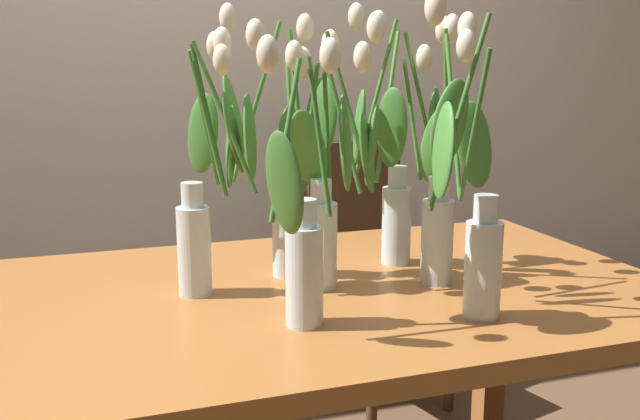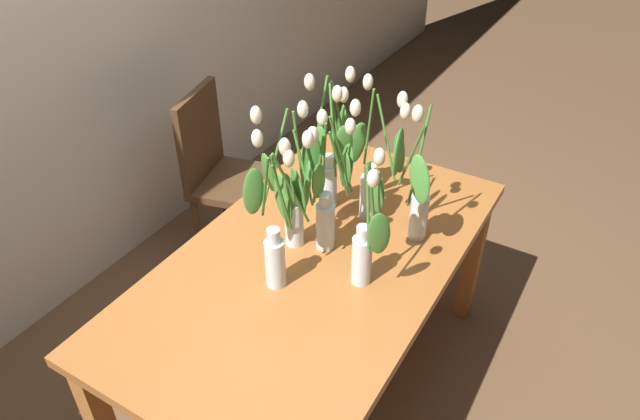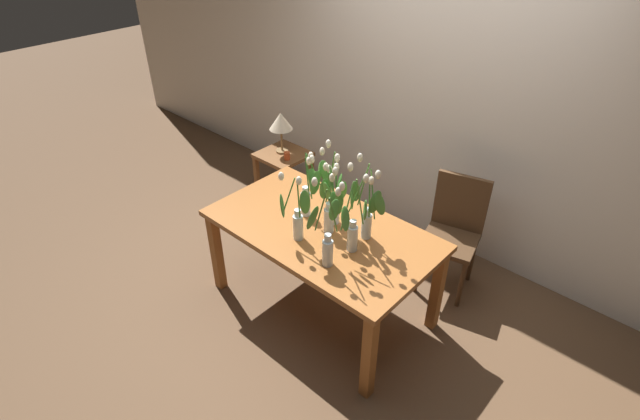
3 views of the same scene
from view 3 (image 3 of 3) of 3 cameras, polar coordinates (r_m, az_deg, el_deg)
ground_plane at (r=3.85m, az=0.16°, el=-10.98°), size 18.00×18.00×0.00m
room_wall_rear at (r=4.11m, az=13.91°, el=13.65°), size 9.00×0.10×2.70m
dining_table at (r=3.42m, az=0.18°, el=-3.28°), size 1.60×0.90×0.74m
tulip_vase_0 at (r=3.14m, az=5.39°, el=0.10°), size 0.25×0.18×0.59m
tulip_vase_1 at (r=2.96m, az=0.77°, el=-3.29°), size 0.16×0.19×0.58m
tulip_vase_2 at (r=3.35m, az=-1.14°, el=2.45°), size 0.17×0.21×0.54m
tulip_vase_3 at (r=3.29m, az=1.56°, el=1.48°), size 0.27×0.19×0.58m
tulip_vase_4 at (r=3.15m, az=-2.79°, el=-0.92°), size 0.20×0.15×0.50m
tulip_vase_5 at (r=3.19m, az=1.33°, el=0.58°), size 0.24×0.19×0.56m
tulip_vase_6 at (r=3.06m, az=3.91°, el=-2.13°), size 0.11×0.24×0.56m
dining_chair at (r=3.86m, az=15.41°, el=-2.01°), size 0.49×0.49×0.93m
side_table at (r=4.78m, az=-4.30°, el=5.39°), size 0.44×0.44×0.55m
table_lamp at (r=4.63m, az=-4.62°, el=10.21°), size 0.22×0.22×0.40m
pillar_candle at (r=4.60m, az=-3.90°, el=6.35°), size 0.06×0.06×0.07m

